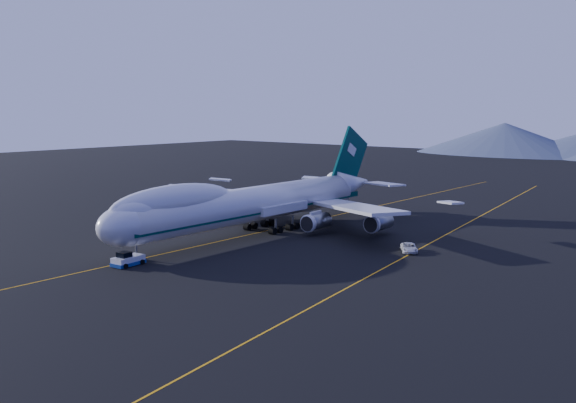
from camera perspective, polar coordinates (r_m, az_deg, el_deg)
The scene contains 6 objects.
ground at distance 119.77m, azimuth -3.20°, elevation -2.90°, with size 500.00×500.00×0.00m, color black.
taxiway_line_main at distance 119.77m, azimuth -3.20°, elevation -2.90°, with size 0.25×220.00×0.01m, color orange.
taxiway_line_side at distance 110.94m, azimuth 11.93°, elevation -3.97°, with size 0.25×200.00×0.01m, color orange.
boeing_747 at distance 118.81m, azimuth -3.21°, elevation -0.15°, with size 59.62×72.43×19.37m.
pushback_tug at distance 98.85m, azimuth -14.01°, elevation -5.15°, with size 3.15×5.10×2.14m.
service_van at distance 106.54m, azimuth 10.72°, elevation -4.05°, with size 2.39×5.18×1.44m, color silver.
Camera 1 is at (79.49, -86.52, 23.30)m, focal length 40.00 mm.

